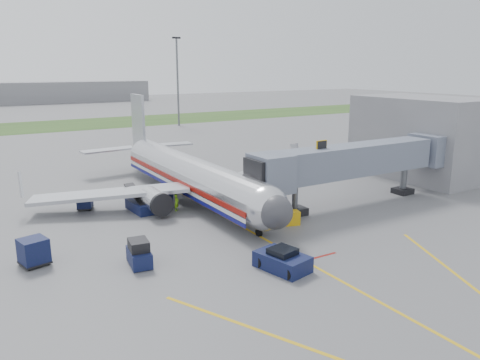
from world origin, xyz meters
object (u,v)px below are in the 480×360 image
airliner (190,174)px  belt_loader (140,205)px  pushback_tug (282,261)px  ramp_worker (177,202)px  baggage_tug (139,254)px

airliner → belt_loader: size_ratio=7.52×
airliner → pushback_tug: 19.80m
belt_loader → ramp_worker: bearing=-28.2°
pushback_tug → airliner: bearing=83.5°
airliner → pushback_tug: airliner is taller
ramp_worker → belt_loader: bearing=113.8°
pushback_tug → baggage_tug: bearing=144.7°
ramp_worker → baggage_tug: bearing=-163.3°
airliner → baggage_tug: (-10.45, -13.75, -1.82)m
pushback_tug → belt_loader: (-3.93, 18.07, -0.08)m
belt_loader → ramp_worker: belt_loader is taller
airliner → belt_loader: bearing=-166.2°
baggage_tug → belt_loader: belt_loader is taller
baggage_tug → ramp_worker: bearing=54.8°
airliner → ramp_worker: (-3.00, -3.20, -1.82)m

